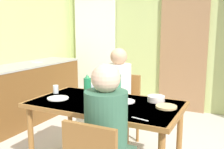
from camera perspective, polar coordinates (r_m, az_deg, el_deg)
The scene contains 19 objects.
wall_back at distance 4.86m, azimuth 10.66°, elevation 8.50°, with size 4.18×0.10×2.66m, color #B0C076.
wall_left at distance 4.37m, azimuth -23.15°, elevation 7.71°, with size 0.10×3.64×2.66m, color #AFBE74.
door_wooden at distance 4.70m, azimuth 15.22°, elevation 4.25°, with size 0.80×0.05×2.00m, color #966D49.
curtain_panel at distance 5.29m, azimuth -3.78°, elevation 6.47°, with size 0.90×0.03×2.23m, color white.
kitchen_counter at distance 4.30m, azimuth -18.61°, elevation -3.87°, with size 0.61×2.15×0.91m.
dining_table at distance 2.56m, azimuth -1.50°, elevation -7.73°, with size 1.46×0.80×0.74m.
chair_far_diner at distance 3.32m, azimuth 2.33°, elevation -6.58°, with size 0.40×0.40×0.87m.
person_near_diner at distance 1.86m, azimuth -1.10°, elevation -11.03°, with size 0.30×0.37×0.77m.
person_far_diner at distance 3.13m, azimuth 1.35°, elevation -2.25°, with size 0.30×0.37×0.77m.
water_bottle_green_near at distance 2.69m, azimuth 1.18°, elevation -2.35°, with size 0.07×0.07×0.27m.
water_bottle_green_far at distance 2.44m, azimuth -5.36°, elevation -3.51°, with size 0.07×0.07×0.29m.
serving_bowl_center at distance 2.60m, azimuth 9.58°, elevation -5.20°, with size 0.17×0.17×0.06m, color silver.
dinner_plate_near_left at distance 2.56m, azimuth 2.66°, elevation -5.84°, with size 0.21×0.21×0.01m, color white.
dinner_plate_near_right at distance 2.72m, azimuth -11.70°, elevation -5.08°, with size 0.22×0.22×0.01m, color white.
drinking_glass_by_near_diner at distance 2.94m, azimuth -12.16°, elevation -3.16°, with size 0.06×0.06×0.09m, color silver.
drinking_glass_by_far_diner at distance 2.96m, azimuth -4.34°, elevation -2.84°, with size 0.06×0.06×0.09m, color silver.
bread_plate_sliced at distance 2.42m, azimuth 11.73°, elevation -6.91°, with size 0.19×0.19×0.02m, color #DBB77A.
cutlery_knife_near at distance 2.10m, azimuth 6.08°, elevation -9.62°, with size 0.15×0.02×0.00m, color silver.
cutlery_fork_near at distance 2.77m, azimuth -3.58°, elevation -4.69°, with size 0.15×0.02×0.00m, color silver.
Camera 1 is at (1.32, -2.25, 1.45)m, focal length 41.96 mm.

